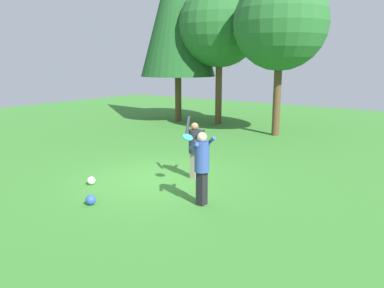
{
  "coord_description": "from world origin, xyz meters",
  "views": [
    {
      "loc": [
        6.76,
        -7.75,
        3.27
      ],
      "look_at": [
        0.88,
        0.42,
        1.05
      ],
      "focal_mm": 35.22,
      "sensor_mm": 36.0,
      "label": 1
    }
  ],
  "objects": [
    {
      "name": "frisbee",
      "position": [
        1.17,
        -0.17,
        1.37
      ],
      "size": [
        0.32,
        0.33,
        0.15
      ],
      "color": "#2393D1"
    },
    {
      "name": "ball_blue",
      "position": [
        0.02,
        -2.43,
        0.12
      ],
      "size": [
        0.24,
        0.24,
        0.24
      ],
      "primitive_type": "sphere",
      "color": "blue",
      "rests_on": "ground_plane"
    },
    {
      "name": "ball_white",
      "position": [
        -1.13,
        -1.46,
        0.11
      ],
      "size": [
        0.22,
        0.22,
        0.22
      ],
      "primitive_type": "sphere",
      "color": "white",
      "rests_on": "ground_plane"
    },
    {
      "name": "person_thrower",
      "position": [
        0.81,
        0.65,
        0.95
      ],
      "size": [
        0.63,
        0.62,
        1.77
      ],
      "rotation": [
        0.0,
        0.0,
        -1.16
      ],
      "color": "gray",
      "rests_on": "ground_plane"
    },
    {
      "name": "tree_far_left",
      "position": [
        -6.07,
        8.76,
        6.03
      ],
      "size": [
        4.03,
        4.03,
        9.63
      ],
      "color": "brown",
      "rests_on": "ground_plane"
    },
    {
      "name": "ground_plane",
      "position": [
        0.0,
        0.0,
        0.0
      ],
      "size": [
        40.0,
        40.0,
        0.0
      ],
      "primitive_type": "plane",
      "color": "#387A2D"
    },
    {
      "name": "person_catcher",
      "position": [
        2.11,
        -0.91,
        1.02
      ],
      "size": [
        0.75,
        0.73,
        1.72
      ],
      "rotation": [
        0.0,
        0.0,
        2.48
      ],
      "color": "black",
      "rests_on": "ground_plane"
    },
    {
      "name": "tree_center",
      "position": [
        0.06,
        7.98,
        4.84
      ],
      "size": [
        4.02,
        4.02,
        6.87
      ],
      "color": "brown",
      "rests_on": "ground_plane"
    },
    {
      "name": "ball_yellow",
      "position": [
        -0.13,
        2.46,
        0.12
      ],
      "size": [
        0.24,
        0.24,
        0.24
      ],
      "primitive_type": "sphere",
      "color": "yellow",
      "rests_on": "ground_plane"
    },
    {
      "name": "tree_left",
      "position": [
        -3.67,
        9.12,
        5.0
      ],
      "size": [
        4.15,
        4.15,
        7.1
      ],
      "color": "brown",
      "rests_on": "ground_plane"
    }
  ]
}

